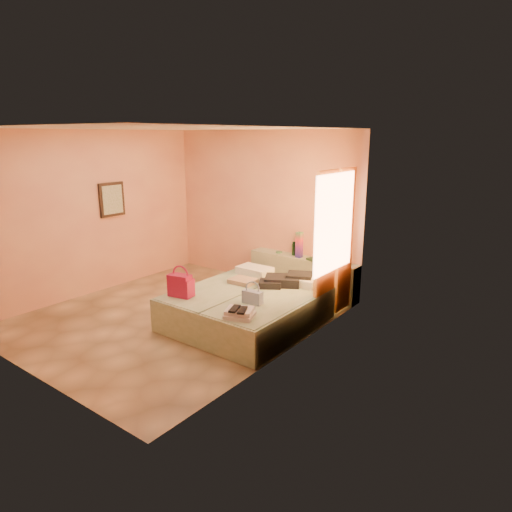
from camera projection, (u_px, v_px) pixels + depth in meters
The scene contains 16 objects.
ground at pixel (177, 316), 7.03m from camera, with size 4.50×4.50×0.00m, color tan.
room_walls at pixel (209, 198), 6.89m from camera, with size 4.02×4.51×2.81m.
headboard_ledge at pixel (303, 275), 8.00m from camera, with size 2.05×0.30×0.65m, color #A9B494.
bed_left at pixel (223, 302), 6.92m from camera, with size 0.90×2.00×0.50m, color #B3C8A1.
bed_right at pixel (271, 316), 6.40m from camera, with size 0.90×2.00×0.50m, color #B3C8A1.
water_bottle at pixel (294, 249), 8.03m from camera, with size 0.06×0.06×0.23m, color #153A1A.
rainbow_box at pixel (299, 245), 7.86m from camera, with size 0.10×0.10×0.44m, color #B01544.
small_dish at pixel (279, 252), 8.20m from camera, with size 0.12×0.12×0.03m, color #498661.
green_book at pixel (313, 260), 7.71m from camera, with size 0.20×0.15×0.03m, color #254527.
flower_vase at pixel (337, 256), 7.47m from camera, with size 0.22×0.22×0.28m, color white.
magenta_handbag at pixel (181, 285), 6.42m from camera, with size 0.34×0.19×0.32m, color #B01544.
khaki_garment at pixel (243, 281), 7.02m from camera, with size 0.39×0.31×0.07m, color tan.
clothes_pile at pixel (285, 280), 6.89m from camera, with size 0.56×0.56×0.17m, color black.
blue_handbag at pixel (253, 297), 6.15m from camera, with size 0.28×0.12×0.18m, color #3E5D95.
towel_stack at pixel (240, 313), 5.70m from camera, with size 0.35×0.30×0.10m, color white.
sandal_pair at pixel (238, 310), 5.65m from camera, with size 0.18×0.24×0.02m, color black.
Camera 1 is at (4.92, -4.50, 2.71)m, focal length 32.00 mm.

